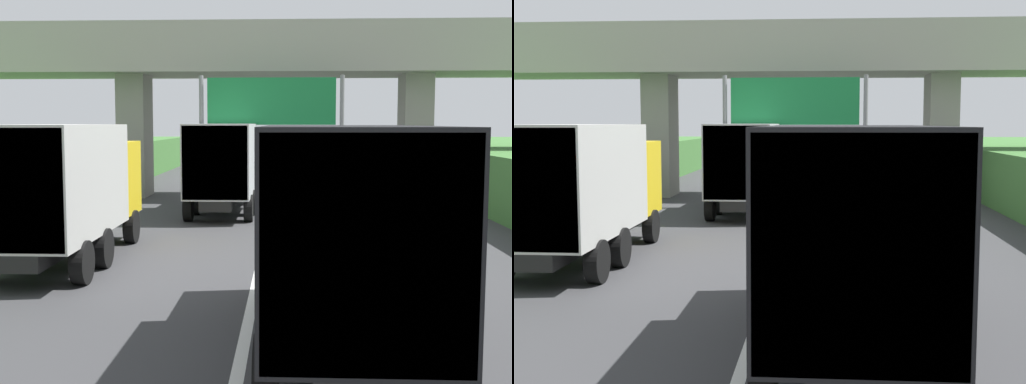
# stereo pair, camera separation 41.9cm
# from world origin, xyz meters

# --- Properties ---
(lane_centre_stripe) EXTENTS (0.20, 102.27, 0.01)m
(lane_centre_stripe) POSITION_xyz_m (0.00, 31.14, 0.00)
(lane_centre_stripe) COLOR white
(lane_centre_stripe) RESTS_ON ground
(overpass_bridge) EXTENTS (40.00, 4.80, 7.90)m
(overpass_bridge) POSITION_xyz_m (0.00, 38.92, 5.97)
(overpass_bridge) COLOR #9E998E
(overpass_bridge) RESTS_ON ground
(overhead_highway_sign) EXTENTS (5.88, 0.18, 5.40)m
(overhead_highway_sign) POSITION_xyz_m (0.00, 34.58, 3.99)
(overhead_highway_sign) COLOR slate
(overhead_highway_sign) RESTS_ON ground
(truck_black) EXTENTS (2.44, 7.30, 3.44)m
(truck_black) POSITION_xyz_m (1.50, 17.07, 1.93)
(truck_black) COLOR black
(truck_black) RESTS_ON ground
(truck_yellow) EXTENTS (2.44, 7.30, 3.44)m
(truck_yellow) POSITION_xyz_m (-4.82, 23.40, 1.93)
(truck_yellow) COLOR black
(truck_yellow) RESTS_ON ground
(truck_silver) EXTENTS (2.44, 7.30, 3.44)m
(truck_silver) POSITION_xyz_m (-1.77, 32.90, 1.93)
(truck_silver) COLOR black
(truck_silver) RESTS_ON ground
(construction_barrel_4) EXTENTS (0.57, 0.57, 0.90)m
(construction_barrel_4) POSITION_xyz_m (-6.53, 25.40, 0.46)
(construction_barrel_4) COLOR orange
(construction_barrel_4) RESTS_ON ground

